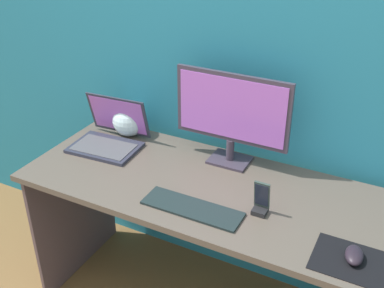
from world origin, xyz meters
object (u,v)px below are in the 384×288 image
Objects in this scene: fishbowl at (129,120)px; phone_in_dock at (261,202)px; keyboard_external at (192,208)px; monitor at (232,114)px; laptop at (109,136)px; mouse at (354,255)px.

fishbowl is 0.87m from phone_in_dock.
phone_in_dock is at bearing 22.84° from keyboard_external.
monitor is 3.75× the size of phone_in_dock.
monitor is at bearing 11.96° from laptop.
phone_in_dock is at bearing 155.61° from mouse.
phone_in_dock is (0.81, -0.31, -0.03)m from fishbowl.
laptop is 0.84× the size of keyboard_external.
laptop is 0.85m from phone_in_dock.
laptop is at bearing 158.33° from mouse.
monitor is 0.46m from keyboard_external.
phone_in_dock is at bearing -11.91° from laptop.
laptop is 2.40× the size of phone_in_dock.
mouse is (0.62, -0.40, -0.22)m from monitor.
monitor is at bearing 91.94° from keyboard_external.
laptop is at bearing 168.09° from phone_in_dock.
monitor reaches higher than laptop.
keyboard_external is at bearing -25.18° from laptop.
mouse is 0.72× the size of phone_in_dock.
phone_in_dock is at bearing -49.36° from monitor.
laptop is at bearing 154.85° from keyboard_external.
phone_in_dock is (-0.37, 0.10, 0.03)m from mouse.
mouse is at bearing -32.82° from monitor.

